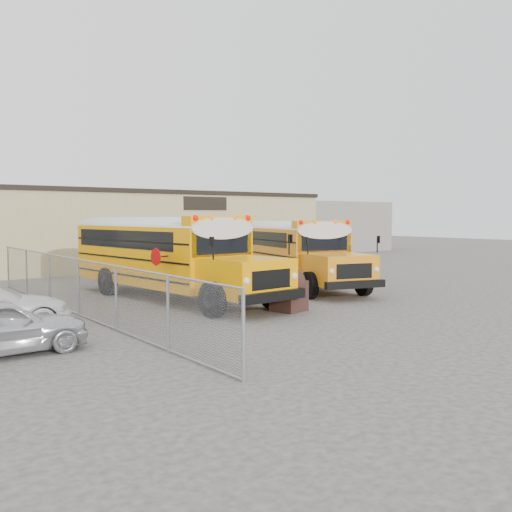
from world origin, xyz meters
TOP-DOWN VIEW (x-y plane):
  - ground at (0.00, 0.00)m, footprint 120.00×120.00m
  - warehouse at (-0.00, 19.99)m, footprint 30.20×10.20m
  - chainlink_fence at (-6.00, 3.00)m, footprint 0.07×18.07m
  - distant_building_right at (24.00, 24.00)m, footprint 10.00×8.00m
  - school_bus_left at (-2.64, 11.35)m, footprint 3.74×11.07m
  - school_bus_right at (5.94, 11.19)m, footprint 4.86×10.50m
  - tarp_bundle at (-0.11, -0.25)m, footprint 1.19×1.12m

SIDE VIEW (x-z plane):
  - ground at x=0.00m, z-range 0.00..0.00m
  - tarp_bundle at x=-0.11m, z-range 0.02..1.52m
  - chainlink_fence at x=-6.00m, z-range 0.00..1.80m
  - school_bus_right at x=5.94m, z-range 0.23..3.22m
  - school_bus_left at x=-2.64m, z-range 0.25..3.43m
  - distant_building_right at x=24.00m, z-range 0.00..4.40m
  - warehouse at x=0.00m, z-range 0.04..4.71m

